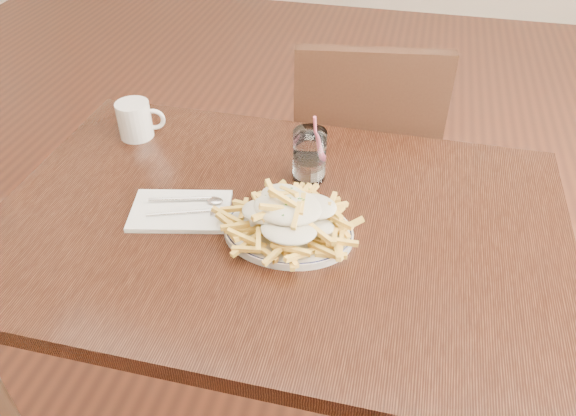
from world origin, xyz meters
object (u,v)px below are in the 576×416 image
(coffee_mug, at_px, (136,120))
(table, at_px, (278,245))
(chair_far, at_px, (363,155))
(loaded_fries, at_px, (288,212))
(water_glass, at_px, (309,158))
(fries_plate, at_px, (288,231))

(coffee_mug, bearing_deg, table, -28.87)
(chair_far, height_order, loaded_fries, chair_far)
(water_glass, height_order, coffee_mug, water_glass)
(loaded_fries, bearing_deg, coffee_mug, 148.48)
(fries_plate, bearing_deg, loaded_fries, -90.00)
(loaded_fries, relative_size, coffee_mug, 2.51)
(table, height_order, loaded_fries, loaded_fries)
(chair_far, xyz_separation_m, coffee_mug, (-0.54, -0.40, 0.28))
(fries_plate, height_order, water_glass, water_glass)
(table, relative_size, chair_far, 1.31)
(water_glass, bearing_deg, chair_far, 80.36)
(table, distance_m, chair_far, 0.66)
(fries_plate, relative_size, coffee_mug, 2.60)
(chair_far, relative_size, coffee_mug, 7.81)
(chair_far, height_order, water_glass, same)
(table, xyz_separation_m, loaded_fries, (0.03, -0.05, 0.14))
(table, height_order, water_glass, water_glass)
(chair_far, bearing_deg, coffee_mug, -143.70)
(fries_plate, xyz_separation_m, water_glass, (0.00, 0.21, 0.04))
(coffee_mug, bearing_deg, loaded_fries, -31.52)
(water_glass, relative_size, coffee_mug, 1.41)
(fries_plate, bearing_deg, water_glass, 89.94)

